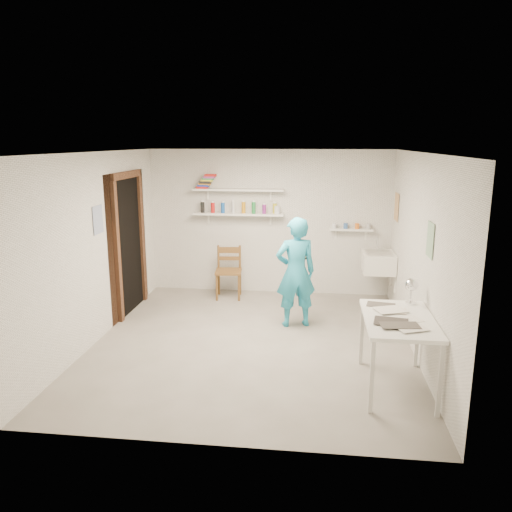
# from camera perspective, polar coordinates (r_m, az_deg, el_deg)

# --- Properties ---
(floor) EXTENTS (4.00, 4.50, 0.02)m
(floor) POSITION_cam_1_polar(r_m,az_deg,el_deg) (6.52, -0.42, -9.91)
(floor) COLOR slate
(floor) RESTS_ON ground
(ceiling) EXTENTS (4.00, 4.50, 0.02)m
(ceiling) POSITION_cam_1_polar(r_m,az_deg,el_deg) (6.00, -0.46, 11.87)
(ceiling) COLOR silver
(ceiling) RESTS_ON wall_back
(wall_back) EXTENTS (4.00, 0.02, 2.40)m
(wall_back) POSITION_cam_1_polar(r_m,az_deg,el_deg) (8.36, 1.52, 3.87)
(wall_back) COLOR silver
(wall_back) RESTS_ON ground
(wall_front) EXTENTS (4.00, 0.02, 2.40)m
(wall_front) POSITION_cam_1_polar(r_m,az_deg,el_deg) (4.00, -4.56, -6.47)
(wall_front) COLOR silver
(wall_front) RESTS_ON ground
(wall_left) EXTENTS (0.02, 4.50, 2.40)m
(wall_left) POSITION_cam_1_polar(r_m,az_deg,el_deg) (6.70, -17.75, 0.94)
(wall_left) COLOR silver
(wall_left) RESTS_ON ground
(wall_right) EXTENTS (0.02, 4.50, 2.40)m
(wall_right) POSITION_cam_1_polar(r_m,az_deg,el_deg) (6.23, 18.22, 0.02)
(wall_right) COLOR silver
(wall_right) RESTS_ON ground
(doorway_recess) EXTENTS (0.02, 0.90, 2.00)m
(doorway_recess) POSITION_cam_1_polar(r_m,az_deg,el_deg) (7.68, -14.32, 1.12)
(doorway_recess) COLOR black
(doorway_recess) RESTS_ON wall_left
(corridor_box) EXTENTS (1.40, 1.50, 2.10)m
(corridor_box) POSITION_cam_1_polar(r_m,az_deg,el_deg) (7.95, -19.12, 1.57)
(corridor_box) COLOR brown
(corridor_box) RESTS_ON ground
(door_lintel) EXTENTS (0.06, 1.05, 0.10)m
(door_lintel) POSITION_cam_1_polar(r_m,az_deg,el_deg) (7.53, -14.62, 8.96)
(door_lintel) COLOR brown
(door_lintel) RESTS_ON wall_left
(door_jamb_near) EXTENTS (0.06, 0.10, 2.00)m
(door_jamb_near) POSITION_cam_1_polar(r_m,az_deg,el_deg) (7.22, -15.57, 0.30)
(door_jamb_near) COLOR brown
(door_jamb_near) RESTS_ON ground
(door_jamb_far) EXTENTS (0.06, 0.10, 2.00)m
(door_jamb_far) POSITION_cam_1_polar(r_m,az_deg,el_deg) (8.13, -12.93, 1.85)
(door_jamb_far) COLOR brown
(door_jamb_far) RESTS_ON ground
(shelf_lower) EXTENTS (1.50, 0.22, 0.03)m
(shelf_lower) POSITION_cam_1_polar(r_m,az_deg,el_deg) (8.27, -2.02, 4.82)
(shelf_lower) COLOR white
(shelf_lower) RESTS_ON wall_back
(shelf_upper) EXTENTS (1.50, 0.22, 0.03)m
(shelf_upper) POSITION_cam_1_polar(r_m,az_deg,el_deg) (8.22, -2.05, 7.58)
(shelf_upper) COLOR white
(shelf_upper) RESTS_ON wall_back
(ledge_shelf) EXTENTS (0.70, 0.14, 0.03)m
(ledge_shelf) POSITION_cam_1_polar(r_m,az_deg,el_deg) (8.27, 10.82, 2.98)
(ledge_shelf) COLOR white
(ledge_shelf) RESTS_ON wall_back
(poster_left) EXTENTS (0.01, 0.28, 0.36)m
(poster_left) POSITION_cam_1_polar(r_m,az_deg,el_deg) (6.68, -17.61, 3.97)
(poster_left) COLOR #334C7F
(poster_left) RESTS_ON wall_left
(poster_right_a) EXTENTS (0.01, 0.34, 0.42)m
(poster_right_a) POSITION_cam_1_polar(r_m,az_deg,el_deg) (7.91, 15.76, 5.42)
(poster_right_a) COLOR #995933
(poster_right_a) RESTS_ON wall_right
(poster_right_b) EXTENTS (0.01, 0.30, 0.38)m
(poster_right_b) POSITION_cam_1_polar(r_m,az_deg,el_deg) (5.64, 19.28, 1.74)
(poster_right_b) COLOR #3F724C
(poster_right_b) RESTS_ON wall_right
(belfast_sink) EXTENTS (0.48, 0.60, 0.30)m
(belfast_sink) POSITION_cam_1_polar(r_m,az_deg,el_deg) (7.93, 13.80, -0.69)
(belfast_sink) COLOR white
(belfast_sink) RESTS_ON wall_right
(man) EXTENTS (0.64, 0.51, 1.54)m
(man) POSITION_cam_1_polar(r_m,az_deg,el_deg) (6.87, 4.56, -1.87)
(man) COLOR #269EC2
(man) RESTS_ON ground
(wall_clock) EXTENTS (0.27, 0.11, 0.28)m
(wall_clock) POSITION_cam_1_polar(r_m,az_deg,el_deg) (7.02, 5.18, 0.58)
(wall_clock) COLOR beige
(wall_clock) RESTS_ON man
(wooden_chair) EXTENTS (0.45, 0.43, 0.89)m
(wooden_chair) POSITION_cam_1_polar(r_m,az_deg,el_deg) (8.17, -3.16, -1.77)
(wooden_chair) COLOR brown
(wooden_chair) RESTS_ON ground
(work_table) EXTENTS (0.70, 1.16, 0.78)m
(work_table) POSITION_cam_1_polar(r_m,az_deg,el_deg) (5.46, 15.80, -10.63)
(work_table) COLOR white
(work_table) RESTS_ON ground
(desk_lamp) EXTENTS (0.15, 0.15, 0.15)m
(desk_lamp) POSITION_cam_1_polar(r_m,az_deg,el_deg) (5.72, 17.38, -3.15)
(desk_lamp) COLOR silver
(desk_lamp) RESTS_ON work_table
(spray_cans) EXTENTS (1.29, 0.06, 0.17)m
(spray_cans) POSITION_cam_1_polar(r_m,az_deg,el_deg) (8.25, -2.03, 5.50)
(spray_cans) COLOR black
(spray_cans) RESTS_ON shelf_lower
(book_stack) EXTENTS (0.32, 0.14, 0.22)m
(book_stack) POSITION_cam_1_polar(r_m,az_deg,el_deg) (8.31, -5.71, 8.46)
(book_stack) COLOR red
(book_stack) RESTS_ON shelf_upper
(ledge_pots) EXTENTS (0.48, 0.07, 0.09)m
(ledge_pots) POSITION_cam_1_polar(r_m,az_deg,el_deg) (8.26, 10.84, 3.39)
(ledge_pots) COLOR silver
(ledge_pots) RESTS_ON ledge_shelf
(papers) EXTENTS (0.30, 0.22, 0.03)m
(papers) POSITION_cam_1_polar(r_m,az_deg,el_deg) (5.31, 16.07, -6.64)
(papers) COLOR silver
(papers) RESTS_ON work_table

